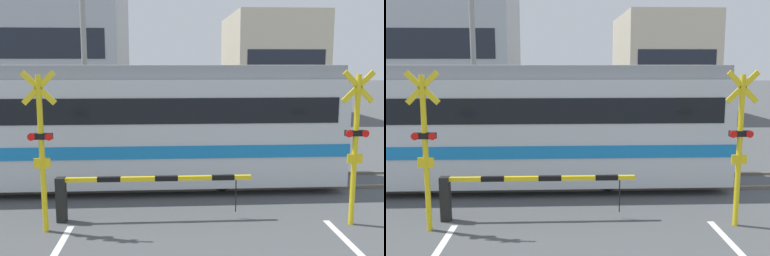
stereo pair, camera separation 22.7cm
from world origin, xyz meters
The scene contains 11 objects.
rail_track_near centered at (0.00, 7.45, 0.04)m, with size 50.00×0.10×0.08m.
rail_track_far centered at (0.00, 8.89, 0.04)m, with size 50.00×0.10×0.08m.
commuter_train centered at (-4.45, 8.17, 1.79)m, with size 16.84×2.71×3.34m.
crossing_barrier_near centered at (-1.79, 5.39, 0.73)m, with size 4.21×0.20×0.98m.
crossing_barrier_far centered at (1.79, 11.25, 0.73)m, with size 4.21×0.20×0.98m.
crossing_signal_left centered at (-3.18, 4.86, 1.80)m, with size 0.68×0.15×3.26m.
crossing_signal_right centered at (3.18, 4.86, 1.80)m, with size 0.68×0.15×3.26m.
pedestrian centered at (-1.27, 13.63, 0.91)m, with size 0.38×0.22×1.59m.
building_left_of_street centered at (-7.18, 23.78, 4.03)m, with size 7.70×7.94×8.06m.
building_right_of_street centered at (5.93, 23.78, 3.19)m, with size 5.19×7.94×6.38m.
utility_pole_streetside centered at (-3.93, 13.75, 4.37)m, with size 0.22×0.22×8.74m.
Camera 1 is at (-0.72, -3.60, 3.39)m, focal length 40.00 mm.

